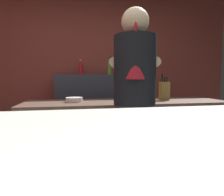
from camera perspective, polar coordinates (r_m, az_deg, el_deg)
wall_back at (r=3.41m, az=-7.65°, el=8.74°), size 5.20×0.10×2.70m
prep_counter at (r=2.16m, az=4.33°, el=-13.14°), size 2.10×0.60×0.92m
back_shelf at (r=3.17m, az=-7.95°, el=-4.39°), size 0.90×0.36×1.23m
bartender at (r=1.60m, az=6.57°, el=-0.14°), size 0.49×0.55×1.72m
knife_block at (r=2.25m, az=15.03°, el=2.16°), size 0.10×0.08×0.29m
mixing_bowl at (r=2.01m, az=-10.97°, el=-0.48°), size 0.17×0.17×0.05m
chefs_knife at (r=2.09m, az=10.63°, el=-0.78°), size 0.24×0.06×0.01m
pint_glass_near at (r=0.03m, az=21.39°, el=15.66°), size 0.08×0.08×0.14m
bottle_vinegar at (r=3.08m, az=-0.76°, el=8.74°), size 0.06×0.06×0.26m
bottle_olive_oil at (r=3.16m, az=-9.14°, el=8.37°), size 0.06×0.06×0.23m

